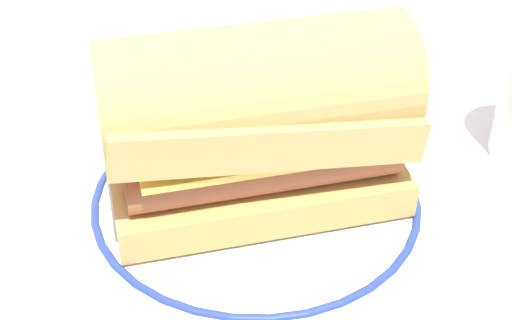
# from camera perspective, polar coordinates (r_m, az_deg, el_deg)

# --- Properties ---
(ground_plane) EXTENTS (1.50, 1.50, 0.00)m
(ground_plane) POSITION_cam_1_polar(r_m,az_deg,el_deg) (0.53, 4.39, -5.04)
(ground_plane) COLOR silver
(plate) EXTENTS (0.26, 0.26, 0.01)m
(plate) POSITION_cam_1_polar(r_m,az_deg,el_deg) (0.54, 0.00, -3.14)
(plate) COLOR white
(plate) RESTS_ON ground_plane
(sausage_sandwich) EXTENTS (0.23, 0.15, 0.13)m
(sausage_sandwich) POSITION_cam_1_polar(r_m,az_deg,el_deg) (0.50, 0.00, 3.29)
(sausage_sandwich) COLOR tan
(sausage_sandwich) RESTS_ON plate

